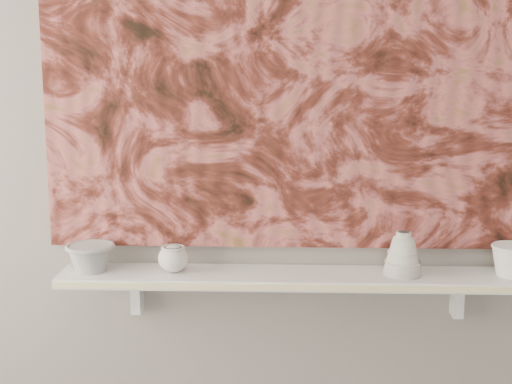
{
  "coord_description": "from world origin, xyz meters",
  "views": [
    {
      "loc": [
        -0.05,
        -0.52,
        1.55
      ],
      "look_at": [
        -0.12,
        1.49,
        1.18
      ],
      "focal_mm": 50.0,
      "sensor_mm": 36.0,
      "label": 1
    }
  ],
  "objects_px": {
    "shelf": "(296,278)",
    "cup_cream": "(173,259)",
    "painting": "(298,63)",
    "bowl_grey": "(91,257)",
    "bell_vessel": "(403,253)"
  },
  "relations": [
    {
      "from": "shelf",
      "to": "cup_cream",
      "type": "distance_m",
      "value": 0.37
    },
    {
      "from": "painting",
      "to": "bowl_grey",
      "type": "bearing_deg",
      "value": -172.5
    },
    {
      "from": "cup_cream",
      "to": "bell_vessel",
      "type": "xyz_separation_m",
      "value": [
        0.67,
        0.0,
        0.02
      ]
    },
    {
      "from": "painting",
      "to": "bell_vessel",
      "type": "xyz_separation_m",
      "value": [
        0.31,
        -0.08,
        -0.55
      ]
    },
    {
      "from": "bowl_grey",
      "to": "bell_vessel",
      "type": "relative_size",
      "value": 1.14
    },
    {
      "from": "painting",
      "to": "cup_cream",
      "type": "bearing_deg",
      "value": -167.55
    },
    {
      "from": "shelf",
      "to": "painting",
      "type": "xyz_separation_m",
      "value": [
        0.0,
        0.08,
        0.62
      ]
    },
    {
      "from": "shelf",
      "to": "bell_vessel",
      "type": "distance_m",
      "value": 0.32
    },
    {
      "from": "painting",
      "to": "bowl_grey",
      "type": "distance_m",
      "value": 0.84
    },
    {
      "from": "shelf",
      "to": "bowl_grey",
      "type": "height_order",
      "value": "bowl_grey"
    },
    {
      "from": "painting",
      "to": "cup_cream",
      "type": "relative_size",
      "value": 16.88
    },
    {
      "from": "cup_cream",
      "to": "shelf",
      "type": "bearing_deg",
      "value": 0.0
    },
    {
      "from": "painting",
      "to": "cup_cream",
      "type": "xyz_separation_m",
      "value": [
        -0.36,
        -0.08,
        -0.57
      ]
    },
    {
      "from": "shelf",
      "to": "bowl_grey",
      "type": "relative_size",
      "value": 9.61
    },
    {
      "from": "painting",
      "to": "bell_vessel",
      "type": "bearing_deg",
      "value": -14.56
    }
  ]
}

